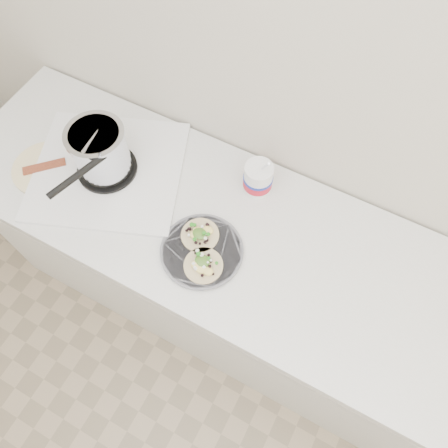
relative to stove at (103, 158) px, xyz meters
The scene contains 5 objects.
counter 0.85m from the stove, ahead, with size 2.44×0.66×0.90m.
stove is the anchor object (origin of this frame).
taco_plate 0.48m from the stove, 14.70° to the right, with size 0.28×0.28×0.04m.
tub 0.55m from the stove, 20.42° to the left, with size 0.10×0.10×0.23m.
bacon_plate 0.25m from the stove, 154.46° to the right, with size 0.24×0.24×0.02m.
Camera 1 is at (0.15, 0.80, 2.23)m, focal length 35.00 mm.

